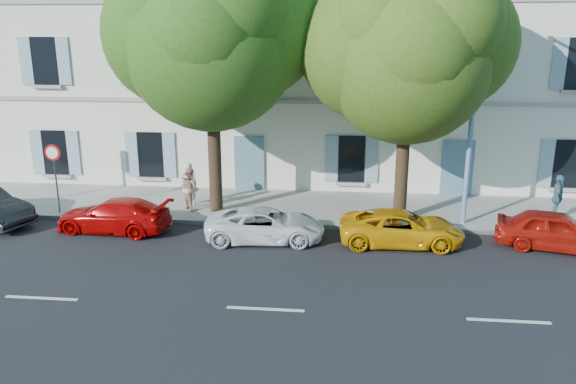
# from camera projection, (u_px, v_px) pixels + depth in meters

# --- Properties ---
(ground) EXTENTS (90.00, 90.00, 0.00)m
(ground) POSITION_uv_depth(u_px,v_px,m) (283.00, 251.00, 18.11)
(ground) COLOR black
(sidewalk) EXTENTS (36.00, 4.50, 0.15)m
(sidewalk) POSITION_uv_depth(u_px,v_px,m) (295.00, 207.00, 22.34)
(sidewalk) COLOR #A09E96
(sidewalk) RESTS_ON ground
(kerb) EXTENTS (36.00, 0.16, 0.16)m
(kerb) POSITION_uv_depth(u_px,v_px,m) (290.00, 225.00, 20.26)
(kerb) COLOR #9E998E
(kerb) RESTS_ON ground
(building) EXTENTS (28.00, 7.00, 12.00)m
(building) POSITION_uv_depth(u_px,v_px,m) (307.00, 50.00, 26.21)
(building) COLOR silver
(building) RESTS_ON ground
(car_red_coupe) EXTENTS (4.16, 2.00, 1.17)m
(car_red_coupe) POSITION_uv_depth(u_px,v_px,m) (114.00, 215.00, 19.73)
(car_red_coupe) COLOR #B20505
(car_red_coupe) RESTS_ON ground
(car_white_coupe) EXTENTS (4.14, 2.17, 1.11)m
(car_white_coupe) POSITION_uv_depth(u_px,v_px,m) (265.00, 225.00, 18.85)
(car_white_coupe) COLOR white
(car_white_coupe) RESTS_ON ground
(car_yellow_supercar) EXTENTS (4.12, 1.97, 1.13)m
(car_yellow_supercar) POSITION_uv_depth(u_px,v_px,m) (401.00, 228.00, 18.52)
(car_yellow_supercar) COLOR orange
(car_yellow_supercar) RESTS_ON ground
(car_red_hatchback) EXTENTS (4.00, 2.40, 1.27)m
(car_red_hatchback) POSITION_uv_depth(u_px,v_px,m) (557.00, 231.00, 18.04)
(car_red_hatchback) COLOR #9F1209
(car_red_hatchback) RESTS_ON ground
(tree_left) EXTENTS (6.24, 6.24, 9.67)m
(tree_left) POSITION_uv_depth(u_px,v_px,m) (211.00, 44.00, 19.92)
(tree_left) COLOR #3A2819
(tree_left) RESTS_ON sidewalk
(tree_right) EXTENTS (5.78, 5.78, 8.91)m
(tree_right) POSITION_uv_depth(u_px,v_px,m) (408.00, 60.00, 19.12)
(tree_right) COLOR #3A2819
(tree_right) RESTS_ON sidewalk
(road_sign) EXTENTS (0.61, 0.09, 2.65)m
(road_sign) POSITION_uv_depth(u_px,v_px,m) (54.00, 164.00, 20.89)
(road_sign) COLOR #383A3D
(road_sign) RESTS_ON sidewalk
(street_lamp) EXTENTS (0.43, 1.86, 8.69)m
(street_lamp) POSITION_uv_depth(u_px,v_px,m) (476.00, 86.00, 18.74)
(street_lamp) COLOR #7293BF
(street_lamp) RESTS_ON sidewalk
(pedestrian_a) EXTENTS (0.69, 0.51, 1.72)m
(pedestrian_a) POSITION_uv_depth(u_px,v_px,m) (189.00, 184.00, 22.18)
(pedestrian_a) COLOR silver
(pedestrian_a) RESTS_ON sidewalk
(pedestrian_b) EXTENTS (1.00, 1.00, 1.64)m
(pedestrian_b) POSITION_uv_depth(u_px,v_px,m) (190.00, 188.00, 21.68)
(pedestrian_b) COLOR tan
(pedestrian_b) RESTS_ON sidewalk
(pedestrian_c) EXTENTS (0.74, 1.07, 1.69)m
(pedestrian_c) POSITION_uv_depth(u_px,v_px,m) (557.00, 198.00, 20.39)
(pedestrian_c) COLOR #467582
(pedestrian_c) RESTS_ON sidewalk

